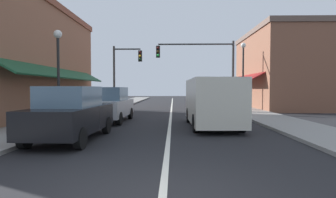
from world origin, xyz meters
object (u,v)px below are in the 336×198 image
at_px(parked_car_second_left, 110,105).
at_px(van_in_lane, 212,101).
at_px(parked_car_nearest_left, 71,114).
at_px(traffic_signal_left_corner, 123,68).
at_px(street_lamp_right_mid, 243,66).
at_px(traffic_signal_mast_arm, 205,62).
at_px(street_lamp_left_near, 58,61).

height_order(parked_car_second_left, van_in_lane, van_in_lane).
bearing_deg(parked_car_nearest_left, traffic_signal_left_corner, 94.81).
height_order(van_in_lane, street_lamp_right_mid, street_lamp_right_mid).
relative_size(parked_car_nearest_left, traffic_signal_mast_arm, 0.68).
height_order(traffic_signal_mast_arm, traffic_signal_left_corner, traffic_signal_mast_arm).
distance_m(parked_car_second_left, van_in_lane, 5.28).
xyz_separation_m(parked_car_nearest_left, van_in_lane, (5.06, 3.25, 0.27)).
relative_size(parked_car_nearest_left, traffic_signal_left_corner, 0.79).
bearing_deg(parked_car_second_left, street_lamp_right_mid, 34.32).
distance_m(traffic_signal_mast_arm, traffic_signal_left_corner, 6.75).
relative_size(parked_car_second_left, traffic_signal_mast_arm, 0.68).
bearing_deg(street_lamp_left_near, traffic_signal_left_corner, 85.00).
relative_size(parked_car_nearest_left, parked_car_second_left, 1.00).
xyz_separation_m(van_in_lane, traffic_signal_left_corner, (-5.88, 10.44, 2.27)).
bearing_deg(parked_car_nearest_left, street_lamp_left_near, 120.63).
bearing_deg(traffic_signal_left_corner, street_lamp_left_near, -95.00).
height_order(van_in_lane, traffic_signal_left_corner, traffic_signal_left_corner).
height_order(parked_car_second_left, traffic_signal_mast_arm, traffic_signal_mast_arm).
bearing_deg(van_in_lane, street_lamp_left_near, 179.78).
xyz_separation_m(parked_car_second_left, street_lamp_right_mid, (8.11, 5.20, 2.40)).
relative_size(parked_car_nearest_left, van_in_lane, 0.79).
height_order(parked_car_nearest_left, street_lamp_left_near, street_lamp_left_near).
height_order(street_lamp_left_near, street_lamp_right_mid, street_lamp_right_mid).
height_order(parked_car_nearest_left, traffic_signal_left_corner, traffic_signal_left_corner).
bearing_deg(street_lamp_right_mid, traffic_signal_mast_arm, 138.14).
bearing_deg(street_lamp_left_near, van_in_lane, 1.15).
height_order(van_in_lane, street_lamp_left_near, street_lamp_left_near).
bearing_deg(street_lamp_left_near, parked_car_nearest_left, -60.77).
bearing_deg(traffic_signal_mast_arm, street_lamp_right_mid, -41.86).
bearing_deg(van_in_lane, traffic_signal_left_corner, 118.01).
xyz_separation_m(parked_car_second_left, traffic_signal_mast_arm, (5.70, 7.36, 2.89)).
relative_size(parked_car_nearest_left, street_lamp_right_mid, 0.85).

